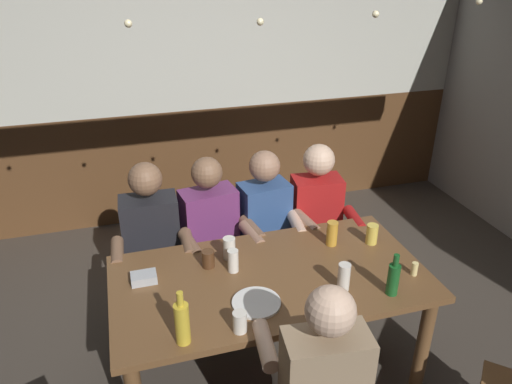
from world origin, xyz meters
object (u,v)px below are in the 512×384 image
at_px(plate_0, 256,303).
at_px(bottle_1, 182,322).
at_px(person_4, 318,377).
at_px(bottle_0, 393,278).
at_px(person_2, 269,225).
at_px(table_candle, 415,269).
at_px(pint_glass_5, 233,261).
at_px(pint_glass_2, 372,234).
at_px(pint_glass_0, 332,233).
at_px(dining_table, 270,290).
at_px(pint_glass_4, 240,322).
at_px(pint_glass_1, 208,259).
at_px(condiment_caddy, 144,278).
at_px(pint_glass_3, 229,248).
at_px(person_1, 213,234).
at_px(person_0, 152,241).
at_px(pint_glass_6, 344,277).
at_px(person_3, 318,217).

bearing_deg(plate_0, bottle_1, -158.12).
xyz_separation_m(person_4, bottle_0, (0.56, 0.35, 0.18)).
distance_m(person_2, table_candle, 1.08).
relative_size(person_4, pint_glass_5, 8.96).
height_order(bottle_0, pint_glass_2, bottle_0).
bearing_deg(pint_glass_5, bottle_0, -29.94).
distance_m(pint_glass_0, pint_glass_2, 0.25).
bearing_deg(table_candle, dining_table, 164.21).
bearing_deg(dining_table, pint_glass_2, 11.77).
bearing_deg(pint_glass_5, pint_glass_2, 2.66).
bearing_deg(pint_glass_0, pint_glass_4, -141.92).
relative_size(dining_table, pint_glass_5, 12.99).
bearing_deg(pint_glass_4, pint_glass_1, 94.00).
height_order(table_candle, condiment_caddy, table_candle).
distance_m(person_2, pint_glass_2, 0.75).
bearing_deg(condiment_caddy, pint_glass_3, 10.12).
xyz_separation_m(person_1, bottle_1, (-0.36, -1.06, 0.21)).
bearing_deg(table_candle, bottle_1, -173.42).
relative_size(bottle_0, pint_glass_0, 1.57).
height_order(person_2, condiment_caddy, person_2).
bearing_deg(person_4, dining_table, 96.69).
bearing_deg(person_1, person_0, -9.24).
xyz_separation_m(person_2, pint_glass_6, (0.13, -0.91, 0.17)).
bearing_deg(person_0, pint_glass_4, 108.88).
bearing_deg(person_1, table_candle, 128.09).
distance_m(bottle_0, bottle_1, 1.12).
bearing_deg(pint_glass_6, person_1, 120.10).
relative_size(table_candle, bottle_0, 0.32).
bearing_deg(pint_glass_0, plate_0, -145.74).
relative_size(person_0, pint_glass_4, 11.14).
distance_m(table_candle, pint_glass_1, 1.17).
bearing_deg(pint_glass_1, pint_glass_0, 1.15).
height_order(pint_glass_0, pint_glass_1, pint_glass_0).
relative_size(dining_table, bottle_1, 6.17).
bearing_deg(pint_glass_4, dining_table, 53.70).
xyz_separation_m(condiment_caddy, pint_glass_2, (1.40, 0.00, 0.04)).
xyz_separation_m(plate_0, bottle_1, (-0.40, -0.16, 0.11)).
xyz_separation_m(person_3, pint_glass_6, (-0.25, -0.91, 0.17)).
bearing_deg(bottle_0, pint_glass_6, 154.80).
height_order(condiment_caddy, bottle_1, bottle_1).
bearing_deg(pint_glass_6, pint_glass_4, -165.96).
bearing_deg(dining_table, pint_glass_3, 127.32).
height_order(person_0, pint_glass_3, person_0).
distance_m(pint_glass_1, pint_glass_4, 0.57).
bearing_deg(table_candle, plate_0, 179.46).
xyz_separation_m(person_2, pint_glass_3, (-0.39, -0.45, 0.16)).
xyz_separation_m(person_3, pint_glass_3, (-0.77, -0.45, 0.16)).
bearing_deg(person_4, plate_0, 114.10).
bearing_deg(pint_glass_1, person_2, 43.29).
bearing_deg(dining_table, plate_0, -124.47).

